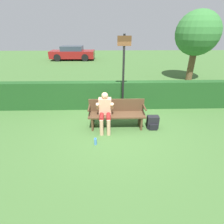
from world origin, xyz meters
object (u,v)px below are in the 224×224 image
at_px(park_bench, 117,113).
at_px(backpack, 153,123).
at_px(parked_car, 72,53).
at_px(tree, 197,34).
at_px(person_seated, 105,110).
at_px(water_bottle, 95,141).
at_px(signpost, 123,73).

xyz_separation_m(park_bench, backpack, (1.13, -0.14, -0.26)).
relative_size(parked_car, tree, 1.10).
bearing_deg(backpack, person_seated, 179.83).
xyz_separation_m(backpack, water_bottle, (-1.75, -0.82, -0.10)).
relative_size(person_seated, parked_car, 0.28).
xyz_separation_m(person_seated, backpack, (1.49, -0.00, -0.45)).
bearing_deg(park_bench, signpost, 71.77).
distance_m(signpost, parked_car, 12.54).
xyz_separation_m(person_seated, tree, (4.95, 5.42, 1.90)).
bearing_deg(person_seated, water_bottle, -107.52).
bearing_deg(signpost, person_seated, -124.64).
bearing_deg(water_bottle, signpost, 63.04).
xyz_separation_m(backpack, signpost, (-0.89, 0.88, 1.37)).
distance_m(person_seated, parked_car, 13.18).
distance_m(person_seated, water_bottle, 1.02).
bearing_deg(park_bench, water_bottle, -122.84).
bearing_deg(person_seated, parked_car, 104.18).
bearing_deg(tree, water_bottle, -129.83).
bearing_deg(signpost, park_bench, -108.23).
bearing_deg(signpost, tree, 46.31).
bearing_deg(parked_car, backpack, -69.33).
xyz_separation_m(park_bench, person_seated, (-0.36, -0.14, 0.19)).
bearing_deg(park_bench, backpack, -7.25).
relative_size(signpost, tree, 0.73).
distance_m(park_bench, water_bottle, 1.20).
xyz_separation_m(park_bench, parked_car, (-3.59, 12.64, 0.17)).
relative_size(person_seated, tree, 0.31).
height_order(signpost, tree, tree).
bearing_deg(signpost, water_bottle, -116.96).
height_order(person_seated, signpost, signpost).
xyz_separation_m(park_bench, water_bottle, (-0.62, -0.96, -0.36)).
bearing_deg(parked_car, person_seated, -75.40).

